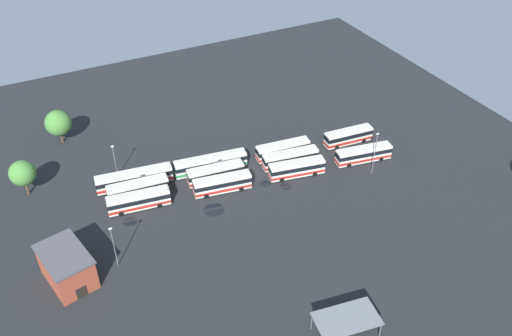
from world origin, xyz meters
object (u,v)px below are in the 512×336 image
(tree_north_edge, at_px, (22,173))
(depot_building, at_px, (67,267))
(bus_row2_slot1, at_px, (215,173))
(bus_row3_slot0, at_px, (135,178))
(bus_row1_slot1, at_px, (290,158))
(maintenance_shelter, at_px, (347,319))
(bus_row0_slot2, at_px, (363,154))
(lamp_post_far_corner, at_px, (375,152))
(bus_row3_slot1, at_px, (138,189))
(lamp_post_by_building, at_px, (114,246))
(bus_row1_slot2, at_px, (297,168))
(lamp_post_near_entrance, at_px, (115,160))
(tree_northeast, at_px, (58,123))
(bus_row0_slot0, at_px, (348,136))
(bus_row1_slot0, at_px, (283,150))
(bus_row2_slot2, at_px, (222,184))
(bus_row2_slot0, at_px, (211,163))
(bus_row3_slot2, at_px, (139,200))

(tree_north_edge, bearing_deg, depot_building, 96.05)
(bus_row2_slot1, height_order, bus_row3_slot0, same)
(bus_row1_slot1, bearing_deg, maintenance_shelter, 71.37)
(bus_row0_slot2, height_order, bus_row2_slot1, same)
(bus_row3_slot0, height_order, lamp_post_far_corner, lamp_post_far_corner)
(bus_row3_slot1, bearing_deg, lamp_post_by_building, 62.02)
(tree_north_edge, bearing_deg, bus_row1_slot1, 163.53)
(maintenance_shelter, bearing_deg, bus_row3_slot1, -68.22)
(bus_row1_slot2, xyz_separation_m, tree_north_edge, (49.82, -18.58, 3.24))
(bus_row1_slot2, bearing_deg, bus_row1_slot1, -99.13)
(bus_row2_slot1, xyz_separation_m, lamp_post_near_entrance, (17.35, -10.28, 2.31))
(bus_row3_slot0, xyz_separation_m, depot_building, (16.72, 19.13, 1.17))
(lamp_post_near_entrance, distance_m, tree_north_edge, 17.30)
(bus_row3_slot0, height_order, lamp_post_by_building, lamp_post_by_building)
(bus_row3_slot1, relative_size, tree_northeast, 1.53)
(bus_row0_slot0, height_order, tree_north_edge, tree_north_edge)
(bus_row1_slot0, relative_size, lamp_post_far_corner, 1.22)
(bus_row0_slot0, xyz_separation_m, maintenance_shelter, (29.02, 41.47, 1.45))
(depot_building, xyz_separation_m, lamp_post_by_building, (-7.78, 0.47, 1.67))
(bus_row3_slot0, relative_size, tree_north_edge, 2.00)
(bus_row2_slot1, relative_size, bus_row3_slot0, 0.77)
(bus_row0_slot2, relative_size, tree_northeast, 1.57)
(bus_row1_slot0, relative_size, bus_row2_slot2, 1.02)
(bus_row3_slot0, xyz_separation_m, tree_north_edge, (19.48, -6.92, 3.24))
(bus_row1_slot1, xyz_separation_m, lamp_post_by_building, (39.87, 11.61, 2.84))
(bus_row1_slot0, bearing_deg, bus_row2_slot1, 3.90)
(bus_row1_slot0, bearing_deg, bus_row3_slot1, -1.97)
(bus_row3_slot1, bearing_deg, bus_row2_slot0, -175.38)
(tree_north_edge, bearing_deg, lamp_post_by_building, 111.69)
(bus_row2_slot2, xyz_separation_m, tree_north_edge, (34.28, -16.34, 3.24))
(bus_row1_slot2, distance_m, bus_row3_slot1, 31.79)
(bus_row0_slot0, xyz_separation_m, tree_northeast, (56.41, -28.97, 3.15))
(bus_row2_slot0, bearing_deg, bus_row3_slot1, 4.62)
(bus_row3_slot0, xyz_separation_m, bus_row3_slot2, (1.29, 6.96, -0.00))
(bus_row2_slot1, xyz_separation_m, bus_row3_slot2, (16.27, 1.29, 0.00))
(bus_row0_slot0, height_order, lamp_post_near_entrance, lamp_post_near_entrance)
(bus_row2_slot0, bearing_deg, tree_north_edge, -14.63)
(maintenance_shelter, height_order, tree_northeast, tree_northeast)
(lamp_post_far_corner, bearing_deg, bus_row0_slot0, -99.29)
(bus_row1_slot0, height_order, lamp_post_near_entrance, lamp_post_near_entrance)
(bus_row1_slot1, relative_size, bus_row3_slot0, 0.79)
(maintenance_shelter, relative_size, tree_northeast, 1.28)
(bus_row1_slot2, relative_size, tree_north_edge, 1.55)
(bus_row1_slot0, xyz_separation_m, bus_row3_slot2, (32.36, 2.39, 0.00))
(bus_row3_slot0, xyz_separation_m, tree_northeast, (9.96, -22.39, 3.15))
(bus_row2_slot2, bearing_deg, tree_northeast, -52.11)
(lamp_post_near_entrance, bearing_deg, bus_row2_slot2, 140.71)
(bus_row0_slot0, bearing_deg, bus_row3_slot1, -3.77)
(bus_row0_slot0, relative_size, bus_row2_slot0, 0.73)
(bus_row1_slot0, relative_size, bus_row3_slot2, 0.99)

